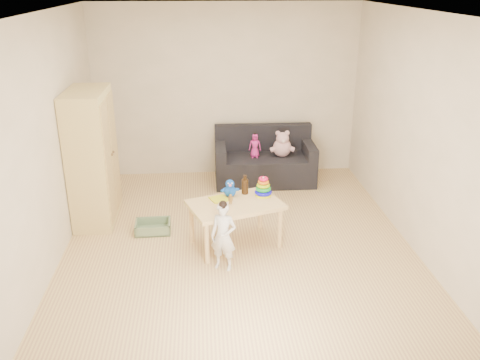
{
  "coord_description": "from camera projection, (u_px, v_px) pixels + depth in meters",
  "views": [
    {
      "loc": [
        -0.4,
        -5.39,
        2.92
      ],
      "look_at": [
        0.05,
        0.25,
        0.65
      ],
      "focal_mm": 38.0,
      "sensor_mm": 36.0,
      "label": 1
    }
  ],
  "objects": [
    {
      "name": "brown_bottle",
      "position": [
        245.0,
        186.0,
        5.96
      ],
      "size": [
        0.08,
        0.08,
        0.23
      ],
      "color": "black",
      "rests_on": "play_table"
    },
    {
      "name": "blue_plush",
      "position": [
        230.0,
        188.0,
        5.88
      ],
      "size": [
        0.23,
        0.22,
        0.22
      ],
      "primitive_type": null,
      "rotation": [
        0.0,
        0.0,
        0.62
      ],
      "color": "blue",
      "rests_on": "play_table"
    },
    {
      "name": "toddler",
      "position": [
        223.0,
        237.0,
        5.34
      ],
      "size": [
        0.33,
        0.28,
        0.75
      ],
      "primitive_type": "imported",
      "rotation": [
        0.0,
        0.0,
        -0.39
      ],
      "color": "silver",
      "rests_on": "ground"
    },
    {
      "name": "play_table",
      "position": [
        235.0,
        224.0,
        5.85
      ],
      "size": [
        1.17,
        0.94,
        0.54
      ],
      "primitive_type": "cube",
      "rotation": [
        0.0,
        0.0,
        0.33
      ],
      "color": "#E1C97C",
      "rests_on": "ground"
    },
    {
      "name": "wooden_figure",
      "position": [
        231.0,
        199.0,
        5.7
      ],
      "size": [
        0.06,
        0.06,
        0.12
      ],
      "primitive_type": null,
      "rotation": [
        0.0,
        0.0,
        0.46
      ],
      "color": "brown",
      "rests_on": "play_table"
    },
    {
      "name": "ring_stacker",
      "position": [
        263.0,
        188.0,
        5.91
      ],
      "size": [
        0.2,
        0.2,
        0.23
      ],
      "color": "#EEFF0D",
      "rests_on": "play_table"
    },
    {
      "name": "doll",
      "position": [
        255.0,
        146.0,
        7.5
      ],
      "size": [
        0.19,
        0.14,
        0.35
      ],
      "primitive_type": "imported",
      "rotation": [
        0.0,
        0.0,
        -0.11
      ],
      "color": "#C72586",
      "rests_on": "sofa"
    },
    {
      "name": "pink_bear",
      "position": [
        282.0,
        146.0,
        7.55
      ],
      "size": [
        0.33,
        0.29,
        0.33
      ],
      "primitive_type": null,
      "rotation": [
        0.0,
        0.0,
        -0.14
      ],
      "color": "#D79EAA",
      "rests_on": "sofa"
    },
    {
      "name": "wardrobe",
      "position": [
        92.0,
        157.0,
        6.29
      ],
      "size": [
        0.47,
        0.93,
        1.68
      ],
      "primitive_type": "cube",
      "color": "#D4C174",
      "rests_on": "ground"
    },
    {
      "name": "room",
      "position": [
        237.0,
        134.0,
        5.62
      ],
      "size": [
        4.5,
        4.5,
        4.5
      ],
      "color": "#DEBF77",
      "rests_on": "ground"
    },
    {
      "name": "sofa",
      "position": [
        265.0,
        169.0,
        7.7
      ],
      "size": [
        1.49,
        0.76,
        0.42
      ],
      "primitive_type": "cube",
      "rotation": [
        0.0,
        0.0,
        -0.01
      ],
      "color": "black",
      "rests_on": "ground"
    },
    {
      "name": "yellow_book",
      "position": [
        219.0,
        199.0,
        5.84
      ],
      "size": [
        0.25,
        0.25,
        0.01
      ],
      "primitive_type": "cube",
      "rotation": [
        0.0,
        0.0,
        0.41
      ],
      "color": "yellow",
      "rests_on": "play_table"
    },
    {
      "name": "storage_bin",
      "position": [
        153.0,
        227.0,
        6.24
      ],
      "size": [
        0.44,
        0.33,
        0.13
      ],
      "primitive_type": null,
      "rotation": [
        0.0,
        0.0,
        0.03
      ],
      "color": "#6B835F",
      "rests_on": "ground"
    }
  ]
}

